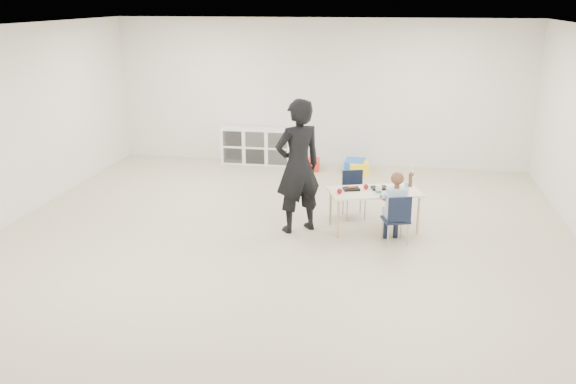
% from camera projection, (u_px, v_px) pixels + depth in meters
% --- Properties ---
extents(room, '(9.00, 9.02, 2.80)m').
position_uv_depth(room, '(275.00, 146.00, 7.52)').
color(room, '#BBAC8F').
rests_on(room, ground).
extents(table, '(1.39, 0.98, 0.58)m').
position_uv_depth(table, '(374.00, 210.00, 8.60)').
color(table, '#FCEBCA').
rests_on(table, ground).
extents(chair_near, '(0.41, 0.40, 0.69)m').
position_uv_depth(chair_near, '(396.00, 219.00, 8.10)').
color(chair_near, black).
rests_on(chair_near, ground).
extents(chair_far, '(0.41, 0.40, 0.69)m').
position_uv_depth(chair_far, '(354.00, 195.00, 9.07)').
color(chair_far, black).
rests_on(chair_far, ground).
extents(child, '(0.58, 0.58, 1.09)m').
position_uv_depth(child, '(396.00, 204.00, 8.04)').
color(child, '#B5D0F6').
rests_on(child, chair_near).
extents(lunch_tray_near, '(0.26, 0.22, 0.03)m').
position_uv_depth(lunch_tray_near, '(379.00, 188.00, 8.58)').
color(lunch_tray_near, black).
rests_on(lunch_tray_near, table).
extents(lunch_tray_far, '(0.26, 0.22, 0.03)m').
position_uv_depth(lunch_tray_far, '(351.00, 189.00, 8.54)').
color(lunch_tray_far, black).
rests_on(lunch_tray_far, table).
extents(milk_carton, '(0.09, 0.09, 0.10)m').
position_uv_depth(milk_carton, '(379.00, 189.00, 8.40)').
color(milk_carton, white).
rests_on(milk_carton, table).
extents(bread_roll, '(0.09, 0.09, 0.07)m').
position_uv_depth(bread_roll, '(394.00, 189.00, 8.45)').
color(bread_roll, tan).
rests_on(bread_roll, table).
extents(apple_near, '(0.07, 0.07, 0.07)m').
position_uv_depth(apple_near, '(366.00, 187.00, 8.57)').
color(apple_near, maroon).
rests_on(apple_near, table).
extents(apple_far, '(0.07, 0.07, 0.07)m').
position_uv_depth(apple_far, '(340.00, 191.00, 8.37)').
color(apple_far, maroon).
rests_on(apple_far, table).
extents(cubby_shelf, '(1.40, 0.40, 0.70)m').
position_uv_depth(cubby_shelf, '(257.00, 146.00, 12.05)').
color(cubby_shelf, white).
rests_on(cubby_shelf, ground).
extents(adult, '(0.82, 0.77, 1.87)m').
position_uv_depth(adult, '(298.00, 166.00, 8.37)').
color(adult, black).
rests_on(adult, ground).
extents(bin_red, '(0.34, 0.42, 0.20)m').
position_uv_depth(bin_red, '(311.00, 165.00, 11.67)').
color(bin_red, red).
rests_on(bin_red, ground).
extents(bin_yellow, '(0.41, 0.49, 0.22)m').
position_uv_depth(bin_yellow, '(358.00, 168.00, 11.42)').
color(bin_yellow, yellow).
rests_on(bin_yellow, ground).
extents(bin_blue, '(0.38, 0.48, 0.23)m').
position_uv_depth(bin_blue, '(355.00, 166.00, 11.53)').
color(bin_blue, blue).
rests_on(bin_blue, ground).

